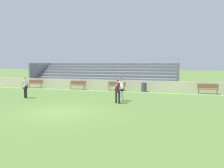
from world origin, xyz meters
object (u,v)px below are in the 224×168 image
Objects in this scene: bench_far_left at (35,83)px; bench_near_bin at (78,84)px; bleacher_stand at (103,74)px; player_dark_on_ball at (118,89)px; bench_near_wall_gap at (208,88)px; player_white_overlapping at (121,87)px; soccer_ball at (122,99)px; bench_centre_sideline at (117,85)px; trash_bin at (144,87)px; player_white_wide_right at (25,86)px.

bench_far_left and bench_near_bin have the same top height.
bleacher_stand is at bearing 71.39° from bench_near_bin.
bench_near_wall_gap is at bearing 47.88° from player_dark_on_ball.
bench_far_left is at bearing 180.00° from bench_near_wall_gap.
bleacher_stand is 9.86× the size of bench_near_bin.
player_white_overlapping reaches higher than soccer_ball.
bench_far_left is 8.18× the size of soccer_ball.
bench_near_wall_gap is 1.00× the size of bench_near_bin.
player_dark_on_ball reaches higher than bench_far_left.
soccer_ball is (6.45, -6.12, -0.44)m from bench_near_bin.
bleacher_stand is 5.22m from bench_centre_sideline.
player_white_overlapping is 0.94m from player_dark_on_ball.
player_dark_on_ball is at bearing -93.50° from soccer_ball.
soccer_ball is at bearing -70.67° from bench_centre_sideline.
bench_near_wall_gap is at bearing -20.39° from bleacher_stand.
bench_centre_sideline is 7.52m from player_dark_on_ball.
bleacher_stand is at bearing 142.66° from trash_bin.
player_dark_on_ball is at bearing -132.12° from bench_near_wall_gap.
bench_near_wall_gap reaches higher than soccer_ball.
bench_centre_sideline is 8.99m from player_white_wide_right.
bench_far_left is 5.25m from bench_near_bin.
bench_near_wall_gap reaches higher than trash_bin.
player_dark_on_ball reaches higher than trash_bin.
bench_far_left is 1.00× the size of bench_near_bin.
bench_far_left is at bearing 180.00° from bench_centre_sideline.
player_dark_on_ball is 1.40m from soccer_ball.
trash_bin is 0.54× the size of player_dark_on_ball.
bench_far_left is 18.16m from bench_near_wall_gap.
bench_centre_sideline is at bearing 106.09° from player_dark_on_ball.
player_dark_on_ball reaches higher than bench_near_bin.
player_white_wide_right is (-7.68, 0.20, 0.02)m from player_dark_on_ball.
player_white_overlapping is (2.07, -6.28, 0.47)m from bench_centre_sideline.
trash_bin is at bearing -0.21° from bench_far_left.
trash_bin is (7.08, -0.05, -0.10)m from bench_near_bin.
player_white_overlapping is 0.92m from soccer_ball.
trash_bin is at bearing 83.45° from player_white_overlapping.
soccer_ball is at bearing -95.96° from trash_bin.
bleacher_stand reaches higher than player_white_wide_right.
bench_near_wall_gap is 8.91m from soccer_ball.
player_white_overlapping is at bearing -71.78° from bench_centre_sideline.
player_white_wide_right reaches higher than bench_near_wall_gap.
bench_far_left is at bearing 119.38° from player_white_wide_right.
trash_bin is at bearing -0.37° from bench_near_bin.
bench_near_wall_gap is 1.07× the size of player_white_wide_right.
bleacher_stand reaches higher than bench_near_bin.
bleacher_stand reaches higher than player_white_overlapping.
bench_centre_sideline is 8.18× the size of soccer_ball.
trash_bin is at bearing -179.55° from bench_near_wall_gap.
player_white_overlapping is at bearing -44.59° from bench_near_bin.
bench_near_bin is 8.96m from player_white_overlapping.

